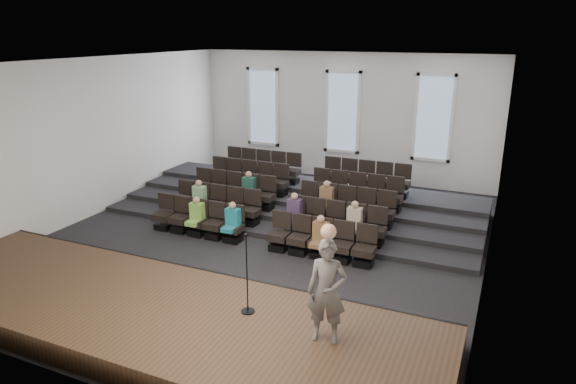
# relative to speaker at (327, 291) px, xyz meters

# --- Properties ---
(ground) EXTENTS (14.00, 14.00, 0.00)m
(ground) POSITION_rel_speaker_xyz_m (-3.61, 4.82, -1.45)
(ground) COLOR black
(ground) RESTS_ON ground
(ceiling) EXTENTS (12.00, 14.00, 0.02)m
(ceiling) POSITION_rel_speaker_xyz_m (-3.61, 4.82, 3.56)
(ceiling) COLOR white
(ceiling) RESTS_ON ground
(wall_back) EXTENTS (12.00, 0.04, 5.00)m
(wall_back) POSITION_rel_speaker_xyz_m (-3.61, 11.84, 1.05)
(wall_back) COLOR silver
(wall_back) RESTS_ON ground
(wall_front) EXTENTS (12.00, 0.04, 5.00)m
(wall_front) POSITION_rel_speaker_xyz_m (-3.61, -2.20, 1.05)
(wall_front) COLOR silver
(wall_front) RESTS_ON ground
(wall_left) EXTENTS (0.04, 14.00, 5.00)m
(wall_left) POSITION_rel_speaker_xyz_m (-9.63, 4.82, 1.05)
(wall_left) COLOR silver
(wall_left) RESTS_ON ground
(wall_right) EXTENTS (0.04, 14.00, 5.00)m
(wall_right) POSITION_rel_speaker_xyz_m (2.41, 4.82, 1.05)
(wall_right) COLOR silver
(wall_right) RESTS_ON ground
(stage) EXTENTS (11.80, 3.60, 0.50)m
(stage) POSITION_rel_speaker_xyz_m (-3.61, -0.28, -1.20)
(stage) COLOR #402C1B
(stage) RESTS_ON ground
(stage_lip) EXTENTS (11.80, 0.06, 0.52)m
(stage_lip) POSITION_rel_speaker_xyz_m (-3.61, 1.49, -1.20)
(stage_lip) COLOR black
(stage_lip) RESTS_ON ground
(risers) EXTENTS (11.80, 4.80, 0.60)m
(risers) POSITION_rel_speaker_xyz_m (-3.61, 7.99, -1.26)
(risers) COLOR black
(risers) RESTS_ON ground
(seating_rows) EXTENTS (6.80, 4.70, 1.67)m
(seating_rows) POSITION_rel_speaker_xyz_m (-3.61, 6.36, -0.77)
(seating_rows) COLOR black
(seating_rows) RESTS_ON ground
(windows) EXTENTS (8.44, 0.10, 3.24)m
(windows) POSITION_rel_speaker_xyz_m (-3.61, 11.77, 1.25)
(windows) COLOR white
(windows) RESTS_ON wall_back
(audience) EXTENTS (5.45, 2.64, 1.10)m
(audience) POSITION_rel_speaker_xyz_m (-3.61, 5.14, -0.64)
(audience) COLOR #84C14D
(audience) RESTS_ON seating_rows
(speaker) EXTENTS (0.76, 0.57, 1.91)m
(speaker) POSITION_rel_speaker_xyz_m (0.00, 0.00, 0.00)
(speaker) COLOR #52514E
(speaker) RESTS_ON stage
(mic_stand) EXTENTS (0.28, 0.28, 1.66)m
(mic_stand) POSITION_rel_speaker_xyz_m (-1.72, 0.26, -0.46)
(mic_stand) COLOR black
(mic_stand) RESTS_ON stage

